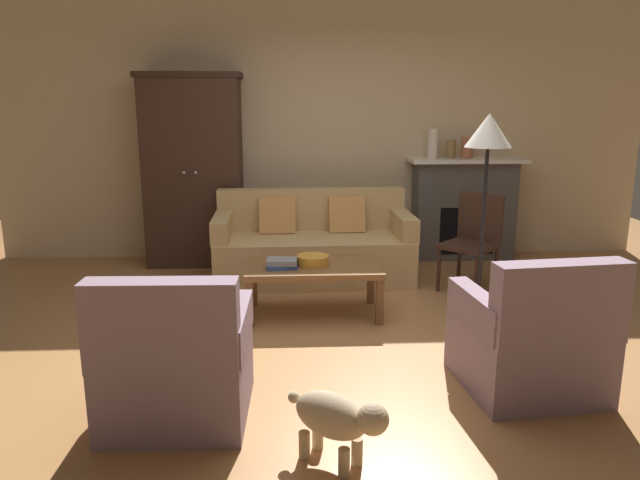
% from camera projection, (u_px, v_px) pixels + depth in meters
% --- Properties ---
extents(ground_plane, '(9.60, 9.60, 0.00)m').
position_uv_depth(ground_plane, '(342.00, 337.00, 4.48)').
color(ground_plane, '#B27A47').
extents(back_wall, '(7.20, 0.10, 2.80)m').
position_uv_depth(back_wall, '(324.00, 131.00, 6.65)').
color(back_wall, beige).
rests_on(back_wall, ground).
extents(fireplace, '(1.26, 0.48, 1.12)m').
position_uv_depth(fireplace, '(463.00, 208.00, 6.67)').
color(fireplace, '#4C4947').
rests_on(fireplace, ground).
extents(armoire, '(1.06, 0.57, 2.02)m').
position_uv_depth(armoire, '(194.00, 170.00, 6.35)').
color(armoire, '#382319').
rests_on(armoire, ground).
extents(couch, '(1.94, 0.89, 0.86)m').
position_uv_depth(couch, '(313.00, 247.00, 5.93)').
color(couch, tan).
rests_on(couch, ground).
extents(coffee_table, '(1.10, 0.60, 0.42)m').
position_uv_depth(coffee_table, '(314.00, 272.00, 4.89)').
color(coffee_table, brown).
rests_on(coffee_table, ground).
extents(fruit_bowl, '(0.26, 0.26, 0.08)m').
position_uv_depth(fruit_bowl, '(313.00, 260.00, 4.88)').
color(fruit_bowl, orange).
rests_on(fruit_bowl, coffee_table).
extents(book_stack, '(0.26, 0.19, 0.07)m').
position_uv_depth(book_stack, '(282.00, 263.00, 4.80)').
color(book_stack, '#38569E').
rests_on(book_stack, coffee_table).
extents(mantel_vase_cream, '(0.11, 0.11, 0.32)m').
position_uv_depth(mantel_vase_cream, '(433.00, 144.00, 6.47)').
color(mantel_vase_cream, beige).
rests_on(mantel_vase_cream, fireplace).
extents(mantel_vase_bronze, '(0.11, 0.11, 0.20)m').
position_uv_depth(mantel_vase_bronze, '(451.00, 149.00, 6.49)').
color(mantel_vase_bronze, olive).
rests_on(mantel_vase_bronze, fireplace).
extents(mantel_vase_terracotta, '(0.13, 0.13, 0.23)m').
position_uv_depth(mantel_vase_terracotta, '(467.00, 148.00, 6.50)').
color(mantel_vase_terracotta, '#A86042').
rests_on(mantel_vase_terracotta, fireplace).
extents(armchair_near_left, '(0.80, 0.79, 0.88)m').
position_uv_depth(armchair_near_left, '(176.00, 365.00, 3.27)').
color(armchair_near_left, gray).
rests_on(armchair_near_left, ground).
extents(armchair_near_right, '(0.85, 0.85, 0.88)m').
position_uv_depth(armchair_near_right, '(532.00, 342.00, 3.60)').
color(armchair_near_right, gray).
rests_on(armchair_near_right, ground).
extents(side_chair_wooden, '(0.62, 0.62, 0.90)m').
position_uv_depth(side_chair_wooden, '(474.00, 236.00, 5.54)').
color(side_chair_wooden, '#382319').
rests_on(side_chair_wooden, ground).
extents(floor_lamp, '(0.36, 0.36, 1.64)m').
position_uv_depth(floor_lamp, '(488.00, 143.00, 4.63)').
color(floor_lamp, black).
rests_on(floor_lamp, ground).
extents(dog, '(0.48, 0.43, 0.39)m').
position_uv_depth(dog, '(336.00, 418.00, 2.87)').
color(dog, tan).
rests_on(dog, ground).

